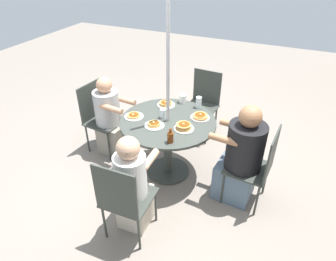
{
  "coord_description": "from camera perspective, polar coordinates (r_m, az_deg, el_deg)",
  "views": [
    {
      "loc": [
        2.68,
        1.2,
        2.52
      ],
      "look_at": [
        0.0,
        0.0,
        0.62
      ],
      "focal_mm": 32.0,
      "sensor_mm": 36.0,
      "label": 1
    }
  ],
  "objects": [
    {
      "name": "patio_chair_west",
      "position": [
        3.27,
        16.7,
        -6.2
      ],
      "size": [
        0.48,
        0.48,
        0.94
      ],
      "rotation": [
        0.0,
        0.0,
        -3.23
      ],
      "color": "#333833",
      "rests_on": "ground"
    },
    {
      "name": "diner_south",
      "position": [
        2.94,
        -6.71,
        -10.52
      ],
      "size": [
        0.47,
        0.32,
        1.09
      ],
      "rotation": [
        0.0,
        0.0,
        -4.68
      ],
      "color": "beige",
      "rests_on": "ground"
    },
    {
      "name": "drinking_glass_b",
      "position": [
        3.46,
        -0.97,
        3.26
      ],
      "size": [
        0.07,
        0.07,
        0.11
      ],
      "primitive_type": "cylinder",
      "color": "silver",
      "rests_on": "patio_table"
    },
    {
      "name": "diner_west",
      "position": [
        3.29,
        13.64,
        -5.32
      ],
      "size": [
        0.42,
        0.55,
        1.18
      ],
      "rotation": [
        0.0,
        0.0,
        -3.23
      ],
      "color": "slate",
      "rests_on": "ground"
    },
    {
      "name": "drinking_glass_a",
      "position": [
        3.69,
        5.86,
        5.39
      ],
      "size": [
        0.07,
        0.07,
        0.14
      ],
      "primitive_type": "cylinder",
      "color": "silver",
      "rests_on": "patio_table"
    },
    {
      "name": "coffee_cup",
      "position": [
        3.8,
        2.81,
        6.11
      ],
      "size": [
        0.09,
        0.09,
        0.11
      ],
      "color": "white",
      "rests_on": "patio_table"
    },
    {
      "name": "pancake_plate_c",
      "position": [
        3.26,
        3.0,
        0.69
      ],
      "size": [
        0.22,
        0.22,
        0.07
      ],
      "color": "white",
      "rests_on": "patio_table"
    },
    {
      "name": "patio_chair_north",
      "position": [
        4.38,
        6.72,
        5.72
      ],
      "size": [
        0.47,
        0.47,
        0.94
      ],
      "rotation": [
        0.0,
        0.0,
        -1.65
      ],
      "color": "#333833",
      "rests_on": "ground"
    },
    {
      "name": "patio_chair_east",
      "position": [
        4.11,
        -13.02,
        3.05
      ],
      "size": [
        0.48,
        0.48,
        0.94
      ],
      "rotation": [
        0.0,
        0.0,
        -0.1
      ],
      "color": "#333833",
      "rests_on": "ground"
    },
    {
      "name": "pancake_plate_b",
      "position": [
        3.73,
        -0.41,
        5.07
      ],
      "size": [
        0.22,
        0.22,
        0.06
      ],
      "color": "white",
      "rests_on": "patio_table"
    },
    {
      "name": "umbrella_pole",
      "position": [
        3.25,
        0.0,
        7.51
      ],
      "size": [
        0.04,
        0.04,
        2.25
      ],
      "primitive_type": "cylinder",
      "color": "#ADADB2",
      "rests_on": "ground"
    },
    {
      "name": "patio_chair_south",
      "position": [
        2.82,
        -8.49,
        -12.51
      ],
      "size": [
        0.45,
        0.45,
        0.94
      ],
      "rotation": [
        0.0,
        0.0,
        -4.68
      ],
      "color": "#333833",
      "rests_on": "ground"
    },
    {
      "name": "patio_table",
      "position": [
        3.5,
        0.0,
        -0.13
      ],
      "size": [
        1.11,
        1.11,
        0.75
      ],
      "color": "#383D38",
      "rests_on": "ground"
    },
    {
      "name": "ground_plane",
      "position": [
        3.87,
        0.0,
        -7.68
      ],
      "size": [
        12.0,
        12.0,
        0.0
      ],
      "primitive_type": "plane",
      "color": "gray"
    },
    {
      "name": "syrup_bottle",
      "position": [
        3.03,
        0.45,
        -1.24
      ],
      "size": [
        0.09,
        0.06,
        0.16
      ],
      "color": "#602D0F",
      "rests_on": "patio_table"
    },
    {
      "name": "diner_east",
      "position": [
        4.01,
        -11.01,
        2.03
      ],
      "size": [
        0.37,
        0.53,
        1.09
      ],
      "rotation": [
        0.0,
        0.0,
        -0.1
      ],
      "color": "gray",
      "rests_on": "ground"
    },
    {
      "name": "pancake_plate_d",
      "position": [
        3.48,
        6.15,
        2.66
      ],
      "size": [
        0.22,
        0.22,
        0.05
      ],
      "color": "white",
      "rests_on": "patio_table"
    },
    {
      "name": "pancake_plate_a",
      "position": [
        3.32,
        -2.65,
        1.11
      ],
      "size": [
        0.22,
        0.22,
        0.05
      ],
      "color": "white",
      "rests_on": "patio_table"
    },
    {
      "name": "pancake_plate_e",
      "position": [
        3.51,
        -6.53,
        2.76
      ],
      "size": [
        0.22,
        0.22,
        0.04
      ],
      "color": "white",
      "rests_on": "patio_table"
    }
  ]
}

